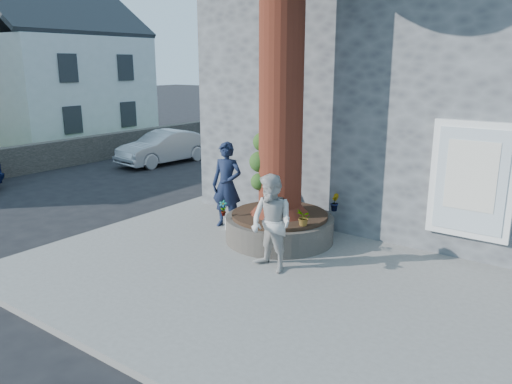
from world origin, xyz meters
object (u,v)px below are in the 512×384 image
Objects in this scene: man at (227,185)px; woman at (272,223)px; car_silver at (164,147)px; planter at (279,227)px.

man is 2.71m from woman.
woman reaches higher than car_silver.
man reaches higher than planter.
man is 0.52× the size of car_silver.
car_silver reaches higher than planter.
car_silver is at bearing 132.29° from man.
man is at bearing 177.33° from planter.
planter is 1.72m from woman.
woman is (2.26, -1.49, -0.09)m from man.
planter is 1.16× the size of man.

